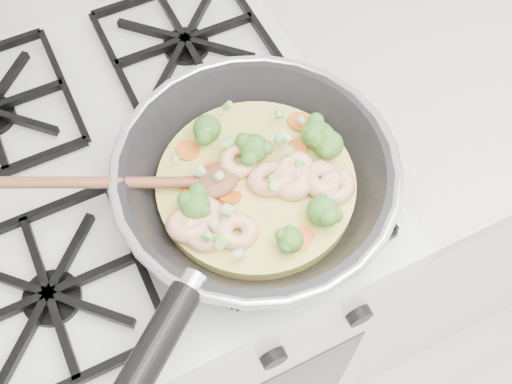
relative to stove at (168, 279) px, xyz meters
name	(u,v)px	position (x,y,z in m)	size (l,w,h in m)	color
stove	(168,279)	(0.00, 0.00, 0.00)	(0.60, 0.60, 0.92)	silver
counter_right	(493,136)	(0.80, 0.00, -0.01)	(1.00, 0.60, 0.90)	silver
skillet	(254,183)	(0.12, -0.14, 0.50)	(0.49, 0.42, 0.10)	black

